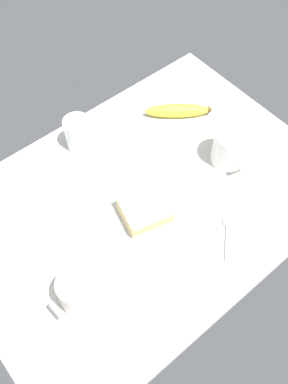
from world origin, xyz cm
name	(u,v)px	position (x,y,z in cm)	size (l,w,h in cm)	color
tabletop	(144,201)	(0.00, 0.00, 1.00)	(90.00, 64.00, 2.00)	beige
coffee_mug_black	(231,147)	(24.12, -4.44, 6.95)	(8.91, 11.39, 9.63)	white
coffee_mug_milky	(79,292)	(-26.15, -11.16, 7.22)	(10.06, 7.93, 10.17)	silver
sandwich_main	(145,210)	(-2.71, -3.54, 4.20)	(12.48, 11.73, 4.40)	beige
glass_of_milk	(78,135)	(-2.28, 23.45, 6.25)	(6.81, 6.81, 9.14)	silver
banana	(178,111)	(24.37, 15.10, 3.87)	(16.42, 13.92, 3.74)	yellow
spoon	(227,229)	(9.33, -18.74, 2.38)	(10.29, 9.61, 0.80)	silver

